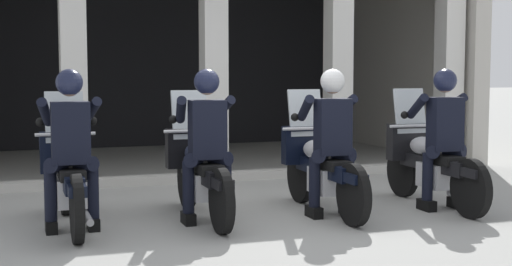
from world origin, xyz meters
TOP-DOWN VIEW (x-y plane):
  - ground_plane at (0.00, 3.00)m, footprint 80.00×80.00m
  - station_building at (0.29, 5.43)m, footprint 9.13×5.09m
  - kerb_strip at (0.29, 2.38)m, footprint 8.63×0.24m
  - motorcycle_far_left at (-2.02, 0.05)m, footprint 0.62×2.04m
  - police_officer_far_left at (-2.03, -0.24)m, footprint 0.63×0.61m
  - motorcycle_center_left at (-0.67, -0.00)m, footprint 0.62×2.04m
  - police_officer_center_left at (-0.68, -0.29)m, footprint 0.63×0.61m
  - motorcycle_center_right at (0.68, -0.11)m, footprint 0.62×2.04m
  - police_officer_center_right at (0.68, -0.39)m, footprint 0.63×0.61m
  - motorcycle_far_right at (2.03, -0.16)m, footprint 0.62×2.04m
  - police_officer_far_right at (2.03, -0.45)m, footprint 0.63×0.61m

SIDE VIEW (x-z plane):
  - ground_plane at x=0.00m, z-range 0.00..0.00m
  - kerb_strip at x=0.29m, z-range 0.00..0.12m
  - motorcycle_far_left at x=-2.02m, z-range -0.17..1.17m
  - motorcycle_center_left at x=-0.67m, z-range -0.17..1.17m
  - motorcycle_center_right at x=0.68m, z-range -0.17..1.17m
  - motorcycle_far_right at x=2.03m, z-range -0.17..1.17m
  - police_officer_far_left at x=-2.03m, z-range 0.15..1.73m
  - police_officer_center_left at x=-0.68m, z-range 0.15..1.73m
  - police_officer_center_right at x=0.68m, z-range 0.15..1.73m
  - police_officer_far_right at x=2.03m, z-range 0.15..1.73m
  - station_building at x=0.29m, z-range 0.44..3.97m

